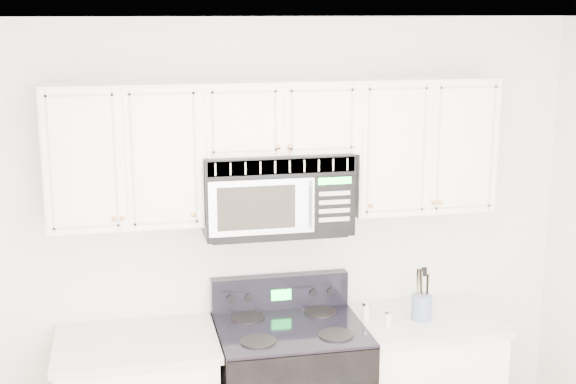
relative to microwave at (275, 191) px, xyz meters
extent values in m
cube|color=white|center=(0.02, -1.55, 0.93)|extent=(3.50, 3.50, 0.01)
cube|color=white|center=(0.02, 0.20, -0.37)|extent=(3.50, 0.01, 2.60)
cube|color=beige|center=(-0.78, -0.11, -0.77)|extent=(0.86, 0.65, 0.04)
cube|color=beige|center=(0.82, -0.11, -0.77)|extent=(0.86, 0.65, 0.04)
cube|color=black|center=(0.06, -0.14, -0.75)|extent=(0.80, 0.69, 0.02)
cube|color=black|center=(0.06, 0.16, -0.64)|extent=(0.80, 0.08, 0.21)
cube|color=#0FFF3E|center=(0.06, 0.12, -0.64)|extent=(0.12, 0.00, 0.06)
cube|color=white|center=(-0.80, 0.04, 0.22)|extent=(0.80, 0.33, 0.75)
cube|color=white|center=(0.84, 0.04, 0.22)|extent=(0.80, 0.33, 0.75)
cube|color=white|center=(0.02, 0.04, 0.40)|extent=(0.84, 0.33, 0.39)
sphere|color=tan|center=(-0.82, -0.15, -0.07)|extent=(0.03, 0.03, 0.03)
sphere|color=tan|center=(-0.46, -0.15, -0.07)|extent=(0.03, 0.03, 0.03)
sphere|color=tan|center=(0.50, -0.15, -0.07)|extent=(0.03, 0.03, 0.03)
sphere|color=tan|center=(0.86, -0.15, -0.07)|extent=(0.03, 0.03, 0.03)
sphere|color=tan|center=(-0.01, -0.15, 0.27)|extent=(0.03, 0.03, 0.03)
sphere|color=tan|center=(0.05, -0.15, 0.27)|extent=(0.03, 0.03, 0.03)
cylinder|color=#B32A0C|center=(0.05, -0.15, 0.21)|extent=(0.00, 0.00, 0.12)
sphere|color=tan|center=(0.05, -0.15, 0.14)|extent=(0.04, 0.04, 0.04)
cube|color=black|center=(0.00, 0.01, 0.00)|extent=(0.80, 0.40, 0.44)
cube|color=#B7B4A7|center=(0.00, -0.19, 0.17)|extent=(0.78, 0.01, 0.08)
cube|color=#9999A5|center=(-0.11, -0.20, -0.04)|extent=(0.56, 0.01, 0.29)
cube|color=black|center=(-0.14, -0.20, -0.04)|extent=(0.41, 0.01, 0.23)
cube|color=black|center=(0.28, -0.20, -0.04)|extent=(0.22, 0.01, 0.29)
cube|color=#0FFF3E|center=(0.28, -0.20, 0.09)|extent=(0.18, 0.00, 0.04)
cylinder|color=silver|center=(0.15, -0.23, -0.04)|extent=(0.02, 0.02, 0.25)
cylinder|color=slate|center=(0.81, -0.15, -0.68)|extent=(0.12, 0.12, 0.14)
cylinder|color=olive|center=(0.84, -0.15, -0.61)|extent=(0.01, 0.01, 0.25)
cylinder|color=black|center=(0.80, -0.12, -0.60)|extent=(0.01, 0.01, 0.27)
cylinder|color=olive|center=(0.80, -0.18, -0.59)|extent=(0.01, 0.01, 0.29)
cylinder|color=black|center=(0.84, -0.15, -0.61)|extent=(0.01, 0.01, 0.25)
cylinder|color=olive|center=(0.80, -0.12, -0.60)|extent=(0.01, 0.01, 0.27)
cylinder|color=black|center=(0.80, -0.18, -0.59)|extent=(0.01, 0.01, 0.29)
cylinder|color=olive|center=(0.84, -0.15, -0.61)|extent=(0.01, 0.01, 0.25)
cylinder|color=silver|center=(0.59, -0.22, -0.71)|extent=(0.04, 0.04, 0.08)
cylinder|color=silver|center=(0.59, -0.22, -0.66)|extent=(0.04, 0.04, 0.02)
cylinder|color=silver|center=(0.50, -0.10, -0.70)|extent=(0.04, 0.04, 0.09)
cylinder|color=silver|center=(0.50, -0.10, -0.65)|extent=(0.05, 0.05, 0.02)
camera|label=1|loc=(-0.81, -4.17, 0.97)|focal=50.00mm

